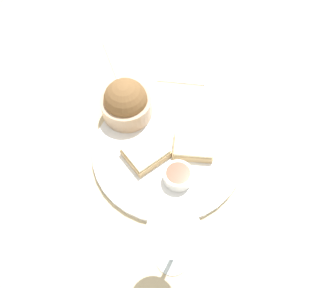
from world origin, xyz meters
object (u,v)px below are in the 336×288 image
(fork, at_px, (113,65))
(napkin, at_px, (183,63))
(salad_bowl, at_px, (126,103))
(sauce_ramekin, at_px, (178,176))
(wine_glass, at_px, (173,240))
(cheese_toast_near, at_px, (146,152))
(cheese_toast_far, at_px, (193,146))

(fork, bearing_deg, napkin, 156.28)
(salad_bowl, bearing_deg, sauce_ramekin, 97.82)
(salad_bowl, relative_size, sauce_ramekin, 1.91)
(sauce_ramekin, bearing_deg, wine_glass, 59.46)
(wine_glass, relative_size, fork, 0.97)
(wine_glass, xyz_separation_m, napkin, (-0.25, -0.43, -0.13))
(sauce_ramekin, xyz_separation_m, cheese_toast_near, (0.04, -0.08, -0.00))
(salad_bowl, distance_m, fork, 0.18)
(napkin, bearing_deg, cheese_toast_near, 46.81)
(cheese_toast_near, xyz_separation_m, cheese_toast_far, (-0.10, 0.03, -0.00))
(wine_glass, bearing_deg, fork, -98.78)
(cheese_toast_far, relative_size, fork, 0.57)
(cheese_toast_far, height_order, fork, cheese_toast_far)
(napkin, distance_m, fork, 0.19)
(sauce_ramekin, xyz_separation_m, napkin, (-0.17, -0.30, -0.03))
(cheese_toast_far, bearing_deg, cheese_toast_near, -17.07)
(salad_bowl, distance_m, wine_glass, 0.35)
(salad_bowl, xyz_separation_m, sauce_ramekin, (-0.03, 0.20, -0.02))
(cheese_toast_near, relative_size, napkin, 0.54)
(sauce_ramekin, height_order, wine_glass, wine_glass)
(cheese_toast_near, height_order, wine_glass, wine_glass)
(cheese_toast_far, bearing_deg, sauce_ramekin, 38.67)
(cheese_toast_far, relative_size, wine_glass, 0.58)
(cheese_toast_far, height_order, napkin, cheese_toast_far)
(salad_bowl, bearing_deg, napkin, -154.27)
(salad_bowl, xyz_separation_m, cheese_toast_far, (-0.09, 0.15, -0.03))
(salad_bowl, relative_size, cheese_toast_near, 1.17)
(salad_bowl, xyz_separation_m, cheese_toast_near, (0.01, 0.12, -0.03))
(cheese_toast_near, distance_m, wine_glass, 0.24)
(sauce_ramekin, height_order, cheese_toast_near, sauce_ramekin)
(cheese_toast_far, bearing_deg, napkin, -113.08)
(cheese_toast_near, relative_size, fork, 0.52)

